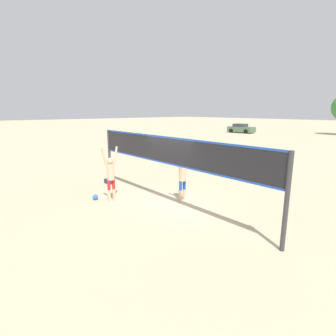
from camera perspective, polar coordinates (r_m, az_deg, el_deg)
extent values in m
plane|color=#C6B28C|center=(9.92, 0.00, -7.90)|extent=(200.00, 200.00, 0.00)
cylinder|color=#38383D|center=(13.12, -12.62, 2.57)|extent=(0.12, 0.12, 2.54)
cylinder|color=#38383D|center=(6.99, 24.41, -6.88)|extent=(0.12, 0.12, 2.54)
cube|color=black|center=(9.41, 0.00, 3.82)|extent=(8.65, 0.02, 1.00)
cube|color=#1E4CB2|center=(9.35, 0.00, 6.67)|extent=(8.65, 0.03, 0.06)
cube|color=#1E4CB2|center=(9.49, 0.00, 1.00)|extent=(8.65, 0.03, 0.06)
cylinder|color=beige|center=(10.37, -12.64, -5.91)|extent=(0.11, 0.11, 0.47)
cylinder|color=red|center=(10.25, -12.75, -3.62)|extent=(0.12, 0.12, 0.39)
cylinder|color=beige|center=(10.46, -11.67, -5.70)|extent=(0.11, 0.11, 0.47)
cylinder|color=red|center=(10.34, -11.78, -3.43)|extent=(0.12, 0.12, 0.39)
cylinder|color=beige|center=(10.17, -12.39, -0.82)|extent=(0.28, 0.28, 0.61)
sphere|color=beige|center=(10.08, -12.50, 1.52)|extent=(0.24, 0.24, 0.24)
cylinder|color=beige|center=(9.94, -13.77, 2.39)|extent=(0.08, 0.22, 0.68)
cylinder|color=beige|center=(10.16, -11.36, 2.72)|extent=(0.08, 0.22, 0.68)
cylinder|color=beige|center=(10.34, 3.53, -5.78)|extent=(0.11, 0.11, 0.44)
cylinder|color=#1E47A5|center=(10.22, 3.56, -3.65)|extent=(0.12, 0.12, 0.36)
cylinder|color=beige|center=(10.21, 2.72, -6.01)|extent=(0.11, 0.11, 0.44)
cylinder|color=#1E47A5|center=(10.09, 2.75, -3.86)|extent=(0.12, 0.12, 0.36)
cylinder|color=beige|center=(10.04, 3.19, -1.21)|extent=(0.28, 0.28, 0.57)
sphere|color=beige|center=(9.95, 3.21, 0.99)|extent=(0.22, 0.22, 0.22)
cylinder|color=beige|center=(10.08, 4.19, 2.11)|extent=(0.08, 0.21, 0.64)
cylinder|color=beige|center=(9.76, 2.23, 1.79)|extent=(0.08, 0.21, 0.64)
sphere|color=blue|center=(10.75, -15.54, -6.14)|extent=(0.21, 0.21, 0.21)
cube|color=navy|center=(12.94, -12.76, -2.85)|extent=(0.47, 0.26, 0.21)
cube|color=#4C6B4C|center=(43.20, 15.66, 8.11)|extent=(4.18, 2.28, 0.83)
cube|color=#2D333D|center=(43.25, 15.47, 8.98)|extent=(1.97, 1.90, 0.46)
cylinder|color=black|center=(43.45, 17.66, 7.72)|extent=(0.66, 0.28, 0.64)
cylinder|color=black|center=(41.85, 16.58, 7.63)|extent=(0.66, 0.28, 0.64)
cylinder|color=black|center=(44.58, 14.77, 7.99)|extent=(0.66, 0.28, 0.64)
cylinder|color=black|center=(43.03, 13.61, 7.91)|extent=(0.66, 0.28, 0.64)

